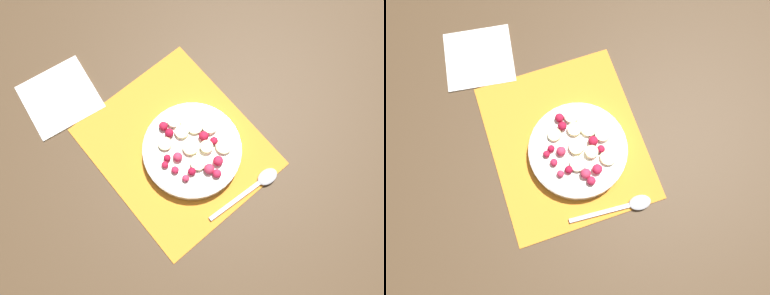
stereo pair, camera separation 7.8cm
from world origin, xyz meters
The scene contains 5 objects.
ground_plane centered at (0.00, 0.00, 0.00)m, with size 3.00×3.00×0.00m, color #4C3823.
placemat centered at (0.00, 0.00, 0.00)m, with size 0.37×0.32×0.01m.
fruit_bowl centered at (0.03, 0.02, 0.03)m, with size 0.21×0.21×0.05m.
spoon centered at (0.18, 0.08, 0.01)m, with size 0.03×0.18×0.01m.
napkin centered at (-0.26, -0.13, 0.00)m, with size 0.17×0.18×0.01m.
Camera 2 is at (0.23, -0.05, 0.79)m, focal length 35.00 mm.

